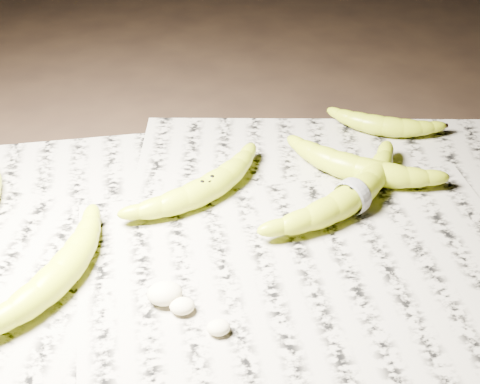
{
  "coord_description": "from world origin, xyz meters",
  "views": [
    {
      "loc": [
        -0.04,
        -0.69,
        0.57
      ],
      "look_at": [
        0.03,
        0.0,
        0.05
      ],
      "focal_mm": 50.0,
      "sensor_mm": 36.0,
      "label": 1
    }
  ],
  "objects": [
    {
      "name": "flesh_chunk_b",
      "position": [
        -0.05,
        -0.16,
        0.02
      ],
      "size": [
        0.03,
        0.02,
        0.02
      ],
      "primitive_type": "ellipsoid",
      "color": "beige",
      "rests_on": "newspaper_patch"
    },
    {
      "name": "measuring_tape",
      "position": [
        0.18,
        0.01,
        0.03
      ],
      "size": [
        0.04,
        0.04,
        0.05
      ],
      "primitive_type": "torus",
      "rotation": [
        0.0,
        1.57,
        0.69
      ],
      "color": "white",
      "rests_on": "newspaper_patch"
    },
    {
      "name": "banana_upper_a",
      "position": [
        0.21,
        0.07,
        0.03
      ],
      "size": [
        0.21,
        0.16,
        0.04
      ],
      "primitive_type": null,
      "rotation": [
        0.0,
        0.0,
        -0.55
      ],
      "color": "#B1D11A",
      "rests_on": "newspaper_patch"
    },
    {
      "name": "banana_left_b",
      "position": [
        -0.19,
        -0.1,
        0.03
      ],
      "size": [
        0.16,
        0.21,
        0.04
      ],
      "primitive_type": null,
      "rotation": [
        0.0,
        0.0,
        1.05
      ],
      "color": "#B1D11A",
      "rests_on": "newspaper_patch"
    },
    {
      "name": "newspaper_patch",
      "position": [
        -0.01,
        -0.04,
        0.0
      ],
      "size": [
        0.9,
        0.7,
        0.01
      ],
      "primitive_type": "cube",
      "color": "#A49E8D",
      "rests_on": "ground"
    },
    {
      "name": "flesh_chunk_c",
      "position": [
        -0.01,
        -0.19,
        0.02
      ],
      "size": [
        0.03,
        0.02,
        0.02
      ],
      "primitive_type": "ellipsoid",
      "color": "beige",
      "rests_on": "newspaper_patch"
    },
    {
      "name": "banana_center",
      "position": [
        -0.01,
        0.05,
        0.03
      ],
      "size": [
        0.2,
        0.17,
        0.04
      ],
      "primitive_type": null,
      "rotation": [
        0.0,
        0.0,
        0.65
      ],
      "color": "#B1D11A",
      "rests_on": "newspaper_patch"
    },
    {
      "name": "banana_taped",
      "position": [
        0.18,
        0.01,
        0.03
      ],
      "size": [
        0.23,
        0.21,
        0.04
      ],
      "primitive_type": null,
      "rotation": [
        0.0,
        0.0,
        0.69
      ],
      "color": "#B1D11A",
      "rests_on": "newspaper_patch"
    },
    {
      "name": "banana_upper_b",
      "position": [
        0.28,
        0.19,
        0.02
      ],
      "size": [
        0.16,
        0.11,
        0.03
      ],
      "primitive_type": null,
      "rotation": [
        0.0,
        0.0,
        -0.38
      ],
      "color": "#B1D11A",
      "rests_on": "newspaper_patch"
    },
    {
      "name": "ground",
      "position": [
        0.0,
        0.0,
        0.0
      ],
      "size": [
        3.0,
        3.0,
        0.0
      ],
      "primitive_type": "plane",
      "color": "black",
      "rests_on": "ground"
    },
    {
      "name": "flesh_chunk_a",
      "position": [
        -0.07,
        -0.14,
        0.02
      ],
      "size": [
        0.04,
        0.03,
        0.02
      ],
      "primitive_type": "ellipsoid",
      "color": "beige",
      "rests_on": "newspaper_patch"
    }
  ]
}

